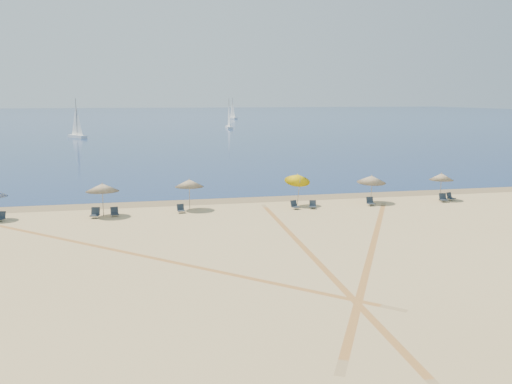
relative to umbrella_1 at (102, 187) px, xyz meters
The scene contains 21 objects.
ground 22.90m from the umbrella_1, 60.88° to the right, with size 160.00×160.00×0.00m, color tan.
ocean 205.39m from the umbrella_1, 86.90° to the left, with size 500.00×500.00×0.00m, color #0C2151.
wet_sand 12.00m from the umbrella_1, 20.18° to the left, with size 500.00×500.00×0.00m, color olive.
umbrella_1 is the anchor object (origin of this frame).
umbrella_2 6.27m from the umbrella_1, ahead, with size 2.15×2.15×2.36m.
umbrella_3 14.53m from the umbrella_1, ahead, with size 1.97×2.05×2.77m.
umbrella_4 20.57m from the umbrella_1, ahead, with size 2.28×2.32×2.29m.
umbrella_5 26.71m from the umbrella_1, ahead, with size 1.95×1.95×2.25m.
chair_1 6.97m from the umbrella_1, behind, with size 0.70×0.76×0.65m.
chair_2 1.87m from the umbrella_1, 140.92° to the right, with size 0.71×0.80×0.72m.
chair_3 1.94m from the umbrella_1, 16.07° to the right, with size 0.61×0.69×0.65m.
chair_4 5.74m from the umbrella_1, ahead, with size 0.59×0.67×0.62m.
chair_5 14.07m from the umbrella_1, ahead, with size 0.72×0.78×0.65m.
chair_6 15.44m from the umbrella_1, ahead, with size 0.66×0.71×0.61m.
chair_7 20.16m from the umbrella_1, ahead, with size 0.55×0.65×0.66m.
chair_8 26.49m from the umbrella_1, ahead, with size 0.65×0.73×0.68m.
chair_9 27.47m from the umbrella_1, ahead, with size 0.70×0.76×0.63m.
sailboat_0 178.90m from the umbrella_1, 76.63° to the left, with size 2.88×5.55×8.02m.
sailboat_1 112.11m from the umbrella_1, 75.38° to the left, with size 1.49×5.33×7.89m.
sailboat_2 81.31m from the umbrella_1, 95.87° to the left, with size 4.17×5.22×8.02m.
tire_tracks 15.45m from the umbrella_1, 52.19° to the right, with size 51.82×41.55×0.00m.
Camera 1 is at (-9.18, -20.44, 8.33)m, focal length 39.46 mm.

